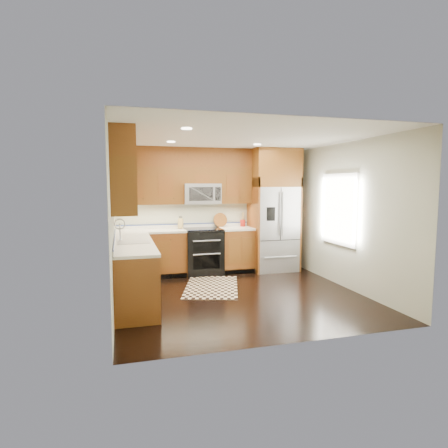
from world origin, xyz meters
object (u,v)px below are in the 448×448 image
object	(u,v)px
knife_block	(181,223)
utensil_crock	(243,221)
rug	(212,287)
refrigerator	(274,210)
range	(203,251)

from	to	relation	value
knife_block	utensil_crock	world-z (taller)	utensil_crock
rug	refrigerator	bearing A→B (deg)	48.74
rug	range	bearing A→B (deg)	102.32
refrigerator	utensil_crock	bearing A→B (deg)	156.56
range	utensil_crock	bearing A→B (deg)	13.72
range	rug	world-z (taller)	range
range	refrigerator	size ratio (longest dim) A/B	0.36
refrigerator	knife_block	bearing A→B (deg)	174.05
rug	utensil_crock	xyz separation A→B (m)	(1.01, 1.29, 1.04)
range	knife_block	size ratio (longest dim) A/B	3.61
rug	knife_block	xyz separation A→B (m)	(-0.36, 1.23, 1.04)
refrigerator	rug	distance (m)	2.32
range	utensil_crock	world-z (taller)	utensil_crock
range	refrigerator	distance (m)	1.76
rug	knife_block	distance (m)	1.65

